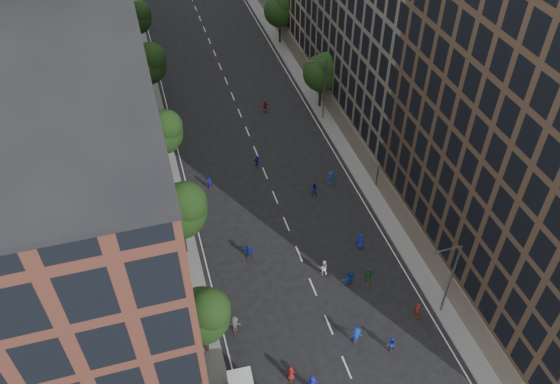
# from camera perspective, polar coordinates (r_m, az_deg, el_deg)

# --- Properties ---
(ground) EXTENTS (240.00, 240.00, 0.00)m
(ground) POSITION_cam_1_polar(r_m,az_deg,el_deg) (69.21, -2.44, 4.03)
(ground) COLOR black
(ground) RESTS_ON ground
(sidewalk_left) EXTENTS (4.00, 105.00, 0.15)m
(sidewalk_left) POSITION_cam_1_polar(r_m,az_deg,el_deg) (74.04, -12.99, 5.81)
(sidewalk_left) COLOR slate
(sidewalk_left) RESTS_ON ground
(sidewalk_right) EXTENTS (4.00, 105.00, 0.15)m
(sidewalk_right) POSITION_cam_1_polar(r_m,az_deg,el_deg) (77.96, 4.83, 8.86)
(sidewalk_right) COLOR slate
(sidewalk_right) RESTS_ON ground
(bldg_left_a) EXTENTS (14.00, 22.00, 30.00)m
(bldg_left_a) POSITION_cam_1_polar(r_m,az_deg,el_deg) (37.25, -20.84, -9.66)
(bldg_left_a) COLOR #562B21
(bldg_left_a) RESTS_ON ground
(bldg_left_b) EXTENTS (14.00, 26.00, 34.00)m
(bldg_left_b) POSITION_cam_1_polar(r_m,az_deg,el_deg) (54.88, -21.56, 11.23)
(bldg_left_b) COLOR #998664
(bldg_left_b) RESTS_ON ground
(bldg_left_c) EXTENTS (14.00, 20.00, 28.00)m
(bldg_left_c) POSITION_cam_1_polar(r_m,az_deg,el_deg) (76.91, -20.96, 17.62)
(bldg_left_c) COLOR #562B21
(bldg_left_c) RESTS_ON ground
(tree_left_1) EXTENTS (4.80, 4.80, 8.21)m
(tree_left_1) POSITION_cam_1_polar(r_m,az_deg,el_deg) (45.86, -7.96, -12.49)
(tree_left_1) COLOR black
(tree_left_1) RESTS_ON ground
(tree_left_2) EXTENTS (5.60, 5.60, 9.45)m
(tree_left_2) POSITION_cam_1_polar(r_m,az_deg,el_deg) (53.22, -10.32, -1.73)
(tree_left_2) COLOR black
(tree_left_2) RESTS_ON ground
(tree_left_3) EXTENTS (5.00, 5.00, 8.58)m
(tree_left_3) POSITION_cam_1_polar(r_m,az_deg,el_deg) (64.49, -12.13, 6.25)
(tree_left_3) COLOR black
(tree_left_3) RESTS_ON ground
(tree_left_4) EXTENTS (5.40, 5.40, 9.08)m
(tree_left_4) POSITION_cam_1_polar(r_m,az_deg,el_deg) (78.02, -13.65, 12.98)
(tree_left_4) COLOR black
(tree_left_4) RESTS_ON ground
(tree_left_5) EXTENTS (4.80, 4.80, 8.33)m
(tree_left_5) POSITION_cam_1_polar(r_m,az_deg,el_deg) (92.64, -14.70, 17.29)
(tree_left_5) COLOR black
(tree_left_5) RESTS_ON ground
(tree_right_a) EXTENTS (5.00, 5.00, 8.39)m
(tree_right_a) POSITION_cam_1_polar(r_m,az_deg,el_deg) (75.15, 4.53, 12.48)
(tree_right_a) COLOR black
(tree_right_a) RESTS_ON ground
(tree_right_b) EXTENTS (5.20, 5.20, 8.83)m
(tree_right_b) POSITION_cam_1_polar(r_m,az_deg,el_deg) (91.98, 0.13, 18.61)
(tree_right_b) COLOR black
(tree_right_b) RESTS_ON ground
(streetlamp_near) EXTENTS (2.64, 0.22, 9.06)m
(streetlamp_near) POSITION_cam_1_polar(r_m,az_deg,el_deg) (50.52, 17.29, -8.40)
(streetlamp_near) COLOR #595B60
(streetlamp_near) RESTS_ON ground
(streetlamp_far) EXTENTS (2.64, 0.22, 9.06)m
(streetlamp_far) POSITION_cam_1_polar(r_m,az_deg,el_deg) (72.77, 4.51, 10.99)
(streetlamp_far) COLOR #595B60
(streetlamp_far) RESTS_ON ground
(skater_0) EXTENTS (1.02, 0.75, 1.90)m
(skater_0) POSITION_cam_1_polar(r_m,az_deg,el_deg) (47.51, 3.38, -19.38)
(skater_0) COLOR #1519B0
(skater_0) RESTS_ON ground
(skater_2) EXTENTS (0.88, 0.74, 1.63)m
(skater_2) POSITION_cam_1_polar(r_m,az_deg,el_deg) (50.42, 11.48, -15.30)
(skater_2) COLOR #162BB8
(skater_2) RESTS_ON ground
(skater_3) EXTENTS (1.31, 0.83, 1.93)m
(skater_3) POSITION_cam_1_polar(r_m,az_deg,el_deg) (50.22, 7.94, -14.64)
(skater_3) COLOR #123297
(skater_3) RESTS_ON ground
(skater_5) EXTENTS (1.86, 1.07, 1.91)m
(skater_5) POSITION_cam_1_polar(r_m,az_deg,el_deg) (53.95, 7.28, -8.98)
(skater_5) COLOR navy
(skater_5) RESTS_ON ground
(skater_6) EXTENTS (0.89, 0.67, 1.64)m
(skater_6) POSITION_cam_1_polar(r_m,az_deg,el_deg) (48.05, 1.15, -18.43)
(skater_6) COLOR maroon
(skater_6) RESTS_ON ground
(skater_7) EXTENTS (0.62, 0.42, 1.65)m
(skater_7) POSITION_cam_1_polar(r_m,az_deg,el_deg) (53.00, 14.14, -11.88)
(skater_7) COLOR maroon
(skater_7) RESTS_ON ground
(skater_8) EXTENTS (1.07, 0.95, 1.84)m
(skater_8) POSITION_cam_1_polar(r_m,az_deg,el_deg) (54.60, 4.54, -7.91)
(skater_8) COLOR white
(skater_8) RESTS_ON ground
(skater_9) EXTENTS (1.31, 0.92, 1.85)m
(skater_9) POSITION_cam_1_polar(r_m,az_deg,el_deg) (50.63, -4.77, -13.61)
(skater_9) COLOR #48474D
(skater_9) RESTS_ON ground
(skater_10) EXTENTS (1.12, 0.71, 1.78)m
(skater_10) POSITION_cam_1_polar(r_m,az_deg,el_deg) (54.50, 9.26, -8.68)
(skater_10) COLOR #1E6628
(skater_10) RESTS_ON ground
(skater_11) EXTENTS (1.61, 1.01, 1.65)m
(skater_11) POSITION_cam_1_polar(r_m,az_deg,el_deg) (56.06, -3.31, -6.23)
(skater_11) COLOR #132CA0
(skater_11) RESTS_ON ground
(skater_12) EXTENTS (0.98, 0.77, 1.76)m
(skater_12) POSITION_cam_1_polar(r_m,az_deg,el_deg) (57.46, 8.39, -5.11)
(skater_12) COLOR #1523AB
(skater_12) RESTS_ON ground
(skater_13) EXTENTS (0.60, 0.42, 1.58)m
(skater_13) POSITION_cam_1_polar(r_m,az_deg,el_deg) (64.09, -7.38, 0.92)
(skater_13) COLOR #13118D
(skater_13) RESTS_ON ground
(skater_14) EXTENTS (0.93, 0.77, 1.75)m
(skater_14) POSITION_cam_1_polar(r_m,az_deg,el_deg) (62.72, 3.55, 0.26)
(skater_14) COLOR navy
(skater_14) RESTS_ON ground
(skater_15) EXTENTS (1.17, 0.72, 1.76)m
(skater_15) POSITION_cam_1_polar(r_m,az_deg,el_deg) (64.40, 5.33, 1.46)
(skater_15) COLOR #133EA0
(skater_15) RESTS_ON ground
(skater_16) EXTENTS (0.99, 0.70, 1.55)m
(skater_16) POSITION_cam_1_polar(r_m,az_deg,el_deg) (66.78, -2.43, 3.25)
(skater_16) COLOR #1622B8
(skater_16) RESTS_ON ground
(skater_17) EXTENTS (1.52, 0.67, 1.58)m
(skater_17) POSITION_cam_1_polar(r_m,az_deg,el_deg) (76.50, -1.57, 8.93)
(skater_17) COLOR maroon
(skater_17) RESTS_ON ground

